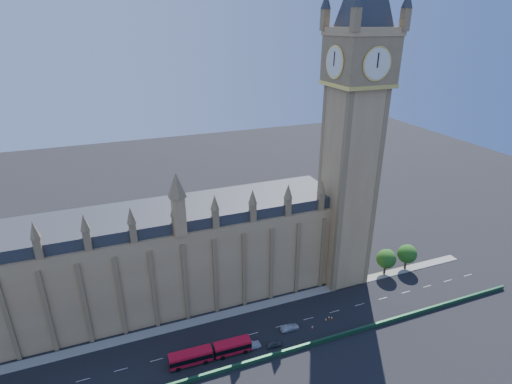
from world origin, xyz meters
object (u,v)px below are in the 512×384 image
object	(u,v)px
car_grey	(274,344)
car_white	(290,327)
red_bus	(211,352)
car_silver	(251,346)

from	to	relation	value
car_grey	car_white	bearing A→B (deg)	-53.91
red_bus	car_grey	bearing A→B (deg)	-5.05
car_grey	car_silver	xyz separation A→B (m)	(-5.49, 1.38, 0.14)
car_grey	car_silver	size ratio (longest dim) A/B	0.79
car_grey	car_silver	distance (m)	5.66
car_silver	car_white	bearing A→B (deg)	-80.19
red_bus	car_white	xyz separation A→B (m)	(21.44, 1.98, -1.01)
car_grey	car_white	xyz separation A→B (m)	(6.04, 3.78, 0.08)
car_silver	car_white	distance (m)	11.78
car_white	car_silver	bearing A→B (deg)	100.67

